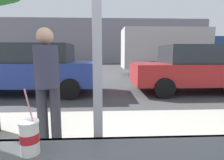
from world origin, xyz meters
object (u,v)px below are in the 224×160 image
parked_car_blue (33,69)px  pedestrian (47,80)px  soda_cup_right (30,137)px  box_truck (175,50)px  parked_car_red (195,68)px

parked_car_blue → pedestrian: size_ratio=2.82×
soda_cup_right → box_truck: (4.85, 10.51, 0.55)m
soda_cup_right → box_truck: 11.59m
parked_car_red → pedestrian: size_ratio=2.73×
soda_cup_right → parked_car_red: size_ratio=0.07×
soda_cup_right → parked_car_red: parked_car_red is taller
soda_cup_right → parked_car_red: (3.61, 5.45, -0.17)m
soda_cup_right → box_truck: box_truck is taller
parked_car_blue → pedestrian: 4.15m
parked_car_red → pedestrian: (-4.03, -3.81, 0.18)m
box_truck → pedestrian: box_truck is taller
parked_car_red → pedestrian: 5.55m
soda_cup_right → pedestrian: bearing=104.4°
parked_car_blue → box_truck: (6.92, 5.06, 0.70)m
soda_cup_right → parked_car_red: 6.54m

